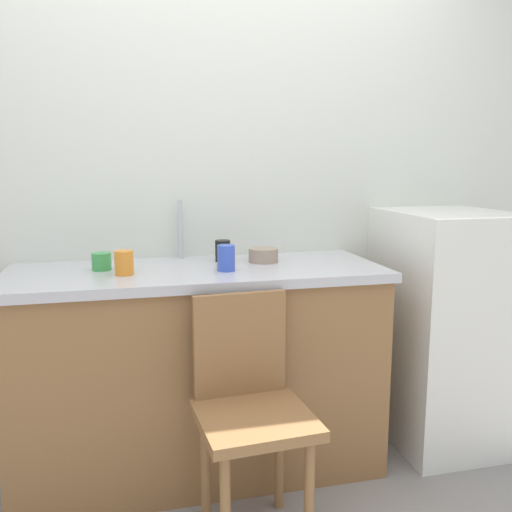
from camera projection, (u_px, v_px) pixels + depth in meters
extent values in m
cube|color=silver|center=(212.00, 195.00, 2.69)|extent=(4.80, 0.10, 2.43)
cube|color=olive|center=(199.00, 374.00, 2.46)|extent=(1.56, 0.60, 0.88)
cube|color=#B7B7BC|center=(197.00, 272.00, 2.38)|extent=(1.60, 0.64, 0.04)
cylinder|color=#B7B7BC|center=(180.00, 230.00, 2.58)|extent=(0.02, 0.02, 0.27)
cube|color=silver|center=(444.00, 328.00, 2.70)|extent=(0.54, 0.63, 1.14)
cylinder|color=olive|center=(309.00, 498.00, 1.91)|extent=(0.04, 0.04, 0.45)
cylinder|color=olive|center=(205.00, 468.00, 2.10)|extent=(0.04, 0.04, 0.45)
cylinder|color=olive|center=(279.00, 455.00, 2.19)|extent=(0.04, 0.04, 0.45)
cube|color=olive|center=(255.00, 419.00, 1.96)|extent=(0.43, 0.43, 0.04)
cube|color=olive|center=(240.00, 344.00, 2.10)|extent=(0.36, 0.06, 0.40)
cylinder|color=gray|center=(263.00, 255.00, 2.51)|extent=(0.14, 0.14, 0.06)
cylinder|color=orange|center=(124.00, 263.00, 2.22)|extent=(0.08, 0.08, 0.10)
cylinder|color=green|center=(102.00, 261.00, 2.32)|extent=(0.08, 0.08, 0.07)
cylinder|color=black|center=(223.00, 251.00, 2.52)|extent=(0.07, 0.07, 0.10)
cylinder|color=blue|center=(226.00, 258.00, 2.30)|extent=(0.07, 0.07, 0.11)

